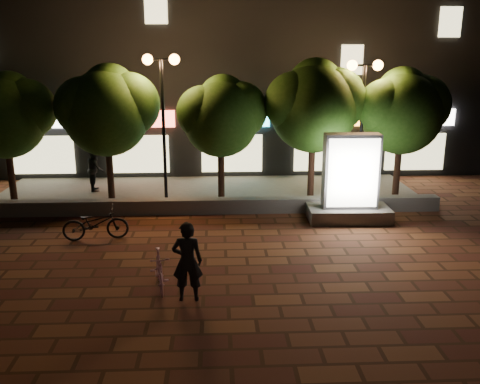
{
  "coord_description": "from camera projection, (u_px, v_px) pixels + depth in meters",
  "views": [
    {
      "loc": [
        0.33,
        -12.96,
        5.38
      ],
      "look_at": [
        1.0,
        1.5,
        1.41
      ],
      "focal_mm": 38.78,
      "sensor_mm": 36.0,
      "label": 1
    }
  ],
  "objects": [
    {
      "name": "tree_far_right",
      "position": [
        403.0,
        108.0,
        18.58
      ],
      "size": [
        3.48,
        2.9,
        4.76
      ],
      "color": "black",
      "rests_on": "sidewalk"
    },
    {
      "name": "sidewalk",
      "position": [
        208.0,
        192.0,
        20.14
      ],
      "size": [
        16.0,
        5.0,
        0.08
      ],
      "primitive_type": "cube",
      "color": "slate",
      "rests_on": "ground"
    },
    {
      "name": "street_lamp_right",
      "position": [
        363.0,
        94.0,
        18.12
      ],
      "size": [
        1.26,
        0.36,
        4.98
      ],
      "color": "black",
      "rests_on": "sidewalk"
    },
    {
      "name": "retaining_wall",
      "position": [
        207.0,
        206.0,
        17.68
      ],
      "size": [
        16.0,
        0.45,
        0.5
      ],
      "primitive_type": "cube",
      "color": "slate",
      "rests_on": "ground"
    },
    {
      "name": "tree_far_left",
      "position": [
        6.0,
        113.0,
        17.97
      ],
      "size": [
        3.36,
        2.8,
        4.63
      ],
      "color": "black",
      "rests_on": "sidewalk"
    },
    {
      "name": "tree_mid",
      "position": [
        222.0,
        114.0,
        18.33
      ],
      "size": [
        3.24,
        2.7,
        4.5
      ],
      "color": "black",
      "rests_on": "sidewalk"
    },
    {
      "name": "building_block",
      "position": [
        208.0,
        58.0,
        25.09
      ],
      "size": [
        28.0,
        8.12,
        11.3
      ],
      "color": "black",
      "rests_on": "ground"
    },
    {
      "name": "ad_kiosk",
      "position": [
        350.0,
        186.0,
        16.71
      ],
      "size": [
        2.66,
        1.38,
        2.85
      ],
      "color": "slate",
      "rests_on": "ground"
    },
    {
      "name": "street_lamp_left",
      "position": [
        162.0,
        91.0,
        17.77
      ],
      "size": [
        1.26,
        0.36,
        5.18
      ],
      "color": "black",
      "rests_on": "sidewalk"
    },
    {
      "name": "rider",
      "position": [
        187.0,
        261.0,
        11.33
      ],
      "size": [
        0.67,
        0.44,
        1.83
      ],
      "primitive_type": "imported",
      "rotation": [
        0.0,
        0.0,
        3.13
      ],
      "color": "black",
      "rests_on": "ground"
    },
    {
      "name": "scooter_pink",
      "position": [
        159.0,
        270.0,
        12.0
      ],
      "size": [
        0.7,
        1.56,
        0.91
      ],
      "primitive_type": "imported",
      "rotation": [
        0.0,
        0.0,
        0.18
      ],
      "color": "#B9799C",
      "rests_on": "ground"
    },
    {
      "name": "scooter_parked",
      "position": [
        96.0,
        223.0,
        15.12
      ],
      "size": [
        1.96,
        0.92,
        0.99
      ],
      "primitive_type": "imported",
      "rotation": [
        0.0,
        0.0,
        1.72
      ],
      "color": "black",
      "rests_on": "ground"
    },
    {
      "name": "ground",
      "position": [
        205.0,
        258.0,
        13.89
      ],
      "size": [
        80.0,
        80.0,
        0.0
      ],
      "primitive_type": "plane",
      "color": "brown",
      "rests_on": "ground"
    },
    {
      "name": "tree_left",
      "position": [
        108.0,
        108.0,
        18.09
      ],
      "size": [
        3.6,
        3.0,
        4.89
      ],
      "color": "black",
      "rests_on": "sidewalk"
    },
    {
      "name": "tree_right",
      "position": [
        315.0,
        103.0,
        18.39
      ],
      "size": [
        3.72,
        3.1,
        5.07
      ],
      "color": "black",
      "rests_on": "sidewalk"
    },
    {
      "name": "pedestrian",
      "position": [
        96.0,
        169.0,
        20.1
      ],
      "size": [
        0.8,
        0.94,
        1.69
      ],
      "primitive_type": "imported",
      "rotation": [
        0.0,
        0.0,
        1.79
      ],
      "color": "black",
      "rests_on": "sidewalk"
    }
  ]
}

